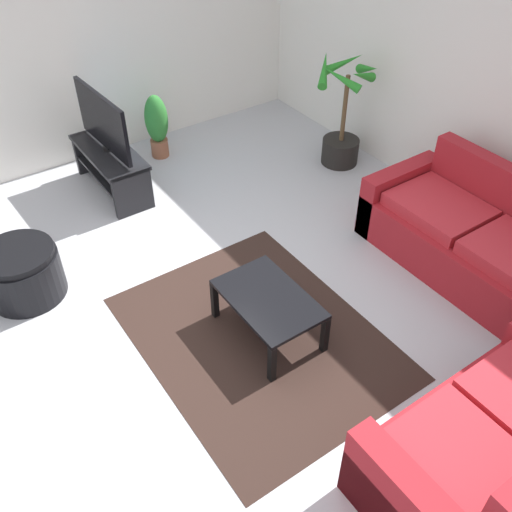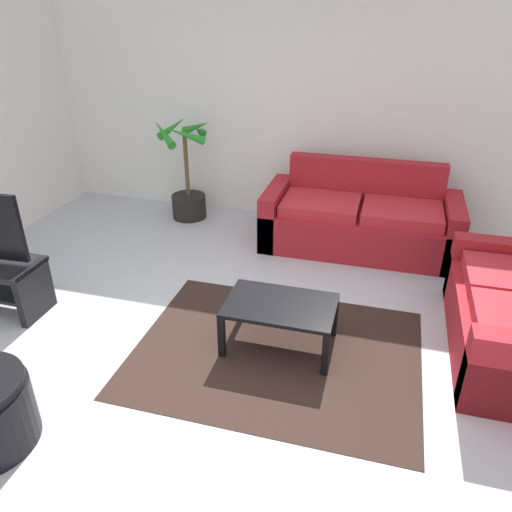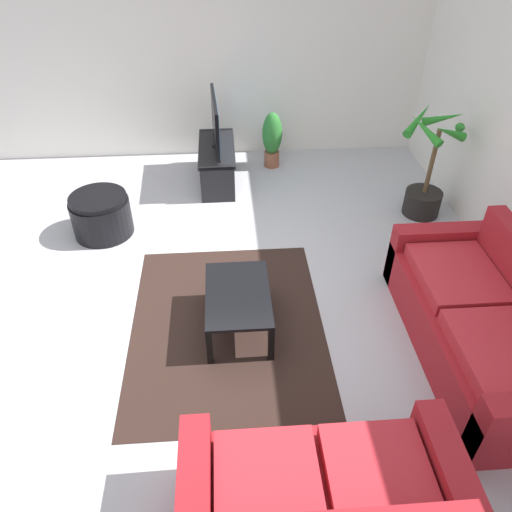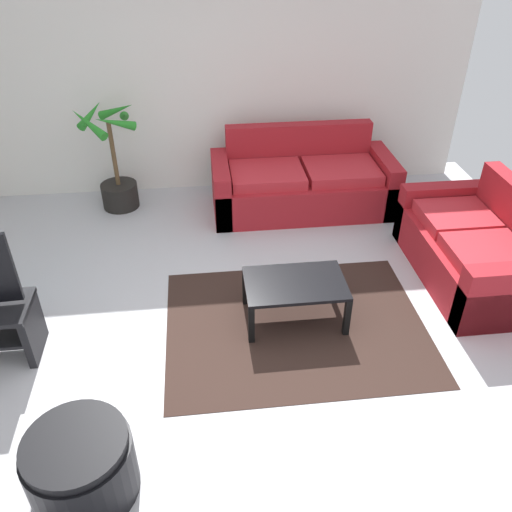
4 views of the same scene
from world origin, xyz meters
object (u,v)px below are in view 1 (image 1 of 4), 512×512
at_px(tv_stand, 111,164).
at_px(coffee_table, 268,303).
at_px(couch_main, 479,244).
at_px(potted_plant_small, 157,124).
at_px(potted_palm, 342,128).
at_px(couch_loveseat, 496,451).
at_px(tv, 103,121).
at_px(ottoman, 23,273).

bearing_deg(tv_stand, coffee_table, 3.37).
relative_size(couch_main, coffee_table, 2.44).
distance_m(tv_stand, potted_plant_small, 0.83).
relative_size(coffee_table, potted_palm, 0.69).
xyz_separation_m(tv_stand, potted_plant_small, (-0.36, 0.74, 0.09)).
xyz_separation_m(couch_loveseat, potted_palm, (-3.48, 1.81, 0.14)).
distance_m(coffee_table, potted_palm, 2.79).
height_order(couch_main, tv, tv).
distance_m(potted_palm, potted_plant_small, 2.10).
bearing_deg(couch_main, coffee_table, -102.55).
distance_m(tv_stand, ottoman, 1.69).
distance_m(couch_loveseat, ottoman, 3.82).
relative_size(tv_stand, ottoman, 1.71).
distance_m(couch_main, coffee_table, 2.01).
xyz_separation_m(couch_loveseat, coffee_table, (-1.79, -0.42, 0.04)).
bearing_deg(couch_loveseat, tv_stand, -172.66).
relative_size(couch_main, potted_palm, 1.68).
xyz_separation_m(couch_main, coffee_table, (-0.44, -1.96, 0.03)).
bearing_deg(couch_loveseat, potted_palm, 152.56).
xyz_separation_m(potted_palm, potted_plant_small, (-1.31, -1.64, -0.03)).
distance_m(coffee_table, potted_plant_small, 3.06).
xyz_separation_m(tv_stand, potted_palm, (0.95, 2.38, 0.12)).
bearing_deg(couch_loveseat, couch_main, 131.21).
bearing_deg(tv_stand, potted_plant_small, 116.10).
bearing_deg(couch_loveseat, tv, -172.70).
bearing_deg(tv, potted_plant_small, 116.19).
bearing_deg(potted_palm, tv_stand, -111.78).
height_order(tv, coffee_table, tv).
xyz_separation_m(couch_main, potted_plant_small, (-3.44, -1.38, 0.10)).
height_order(coffee_table, potted_plant_small, potted_plant_small).
bearing_deg(potted_palm, ottoman, -87.82).
height_order(tv_stand, potted_palm, potted_palm).
bearing_deg(couch_main, potted_plant_small, -158.16).
bearing_deg(couch_main, ottoman, -120.29).
distance_m(couch_main, ottoman, 3.94).
relative_size(couch_loveseat, tv_stand, 1.48).
xyz_separation_m(tv, potted_palm, (0.95, 2.37, -0.37)).
height_order(potted_palm, ottoman, potted_palm).
distance_m(couch_loveseat, tv, 4.50).
height_order(tv, ottoman, tv).
bearing_deg(couch_loveseat, potted_plant_small, 177.98).
bearing_deg(coffee_table, tv, -176.70).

